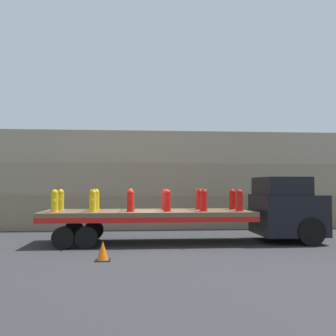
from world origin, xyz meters
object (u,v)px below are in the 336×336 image
object	(u,v)px
fire_hydrant_yellow_near_1	(93,201)
fire_hydrant_red_far_4	(199,200)
truck_cab	(288,209)
fire_hydrant_red_near_5	(239,200)
fire_hydrant_red_far_5	(232,199)
fire_hydrant_red_far_2	(131,200)
fire_hydrant_red_near_4	(204,201)
traffic_cone	(103,251)
fire_hydrant_yellow_far_0	(61,200)
fire_hydrant_yellow_far_1	(96,200)
flatbed_trailer	(137,216)
fire_hydrant_red_near_3	(167,201)
fire_hydrant_red_near_2	(130,201)
fire_hydrant_yellow_near_0	(55,201)
fire_hydrant_red_far_3	(165,200)

from	to	relation	value
fire_hydrant_yellow_near_1	fire_hydrant_red_far_4	xyz separation A→B (m)	(4.38, 1.13, 0.00)
truck_cab	fire_hydrant_red_far_4	bearing A→B (deg)	171.34
fire_hydrant_red_near_5	fire_hydrant_red_far_5	xyz separation A→B (m)	(0.00, 1.13, 0.00)
fire_hydrant_red_far_2	fire_hydrant_red_far_5	distance (m)	4.38
fire_hydrant_red_near_4	traffic_cone	size ratio (longest dim) A/B	1.42
traffic_cone	fire_hydrant_red_far_4	bearing A→B (deg)	47.26
fire_hydrant_yellow_far_0	fire_hydrant_yellow_far_1	bearing A→B (deg)	0.00
flatbed_trailer	fire_hydrant_red_near_3	size ratio (longest dim) A/B	9.73
fire_hydrant_yellow_far_1	fire_hydrant_red_near_2	size ratio (longest dim) A/B	1.00
fire_hydrant_yellow_far_0	fire_hydrant_red_far_2	distance (m)	2.92
fire_hydrant_yellow_near_0	fire_hydrant_red_far_3	xyz separation A→B (m)	(4.38, 1.13, 0.00)
flatbed_trailer	fire_hydrant_red_near_4	world-z (taller)	fire_hydrant_red_near_4
fire_hydrant_yellow_near_1	fire_hydrant_yellow_far_1	bearing A→B (deg)	90.00
fire_hydrant_yellow_far_0	fire_hydrant_red_far_3	size ratio (longest dim) A/B	1.00
flatbed_trailer	fire_hydrant_yellow_far_0	xyz separation A→B (m)	(-3.18, 0.57, 0.66)
fire_hydrant_yellow_far_0	fire_hydrant_red_near_4	xyz separation A→B (m)	(5.84, -1.13, 0.00)
flatbed_trailer	fire_hydrant_red_far_2	world-z (taller)	fire_hydrant_red_far_2
fire_hydrant_red_far_3	fire_hydrant_red_far_4	bearing A→B (deg)	0.00
truck_cab	flatbed_trailer	size ratio (longest dim) A/B	0.32
truck_cab	fire_hydrant_red_near_3	bearing A→B (deg)	-173.76
flatbed_trailer	fire_hydrant_yellow_far_1	bearing A→B (deg)	161.83
fire_hydrant_yellow_near_0	fire_hydrant_yellow_far_1	world-z (taller)	same
fire_hydrant_yellow_near_0	flatbed_trailer	bearing A→B (deg)	10.08
fire_hydrant_red_far_3	fire_hydrant_red_far_5	bearing A→B (deg)	0.00
fire_hydrant_red_near_5	fire_hydrant_red_near_4	bearing A→B (deg)	180.00
fire_hydrant_yellow_far_1	fire_hydrant_red_near_3	bearing A→B (deg)	-21.19
fire_hydrant_yellow_near_0	fire_hydrant_red_near_3	distance (m)	4.38
fire_hydrant_yellow_far_1	fire_hydrant_red_near_5	distance (m)	5.95
fire_hydrant_red_far_2	fire_hydrant_red_near_4	world-z (taller)	same
fire_hydrant_yellow_far_0	fire_hydrant_red_far_5	world-z (taller)	same
fire_hydrant_red_near_5	fire_hydrant_red_far_5	bearing A→B (deg)	90.00
flatbed_trailer	fire_hydrant_yellow_far_0	world-z (taller)	fire_hydrant_yellow_far_0
traffic_cone	truck_cab	bearing A→B (deg)	24.92
fire_hydrant_yellow_near_0	fire_hydrant_yellow_near_1	world-z (taller)	same
fire_hydrant_yellow_far_1	fire_hydrant_red_far_3	size ratio (longest dim) A/B	1.00
truck_cab	fire_hydrant_red_near_3	size ratio (longest dim) A/B	3.14
fire_hydrant_red_near_2	fire_hydrant_red_far_3	world-z (taller)	same
fire_hydrant_red_near_3	fire_hydrant_yellow_near_0	bearing A→B (deg)	180.00
fire_hydrant_yellow_near_0	fire_hydrant_red_far_2	size ratio (longest dim) A/B	1.00
fire_hydrant_yellow_far_0	traffic_cone	size ratio (longest dim) A/B	1.42
fire_hydrant_red_far_2	fire_hydrant_red_near_4	xyz separation A→B (m)	(2.92, -1.13, 0.00)
fire_hydrant_yellow_far_1	fire_hydrant_red_near_3	distance (m)	3.13
fire_hydrant_red_far_3	fire_hydrant_red_far_4	distance (m)	1.46
traffic_cone	fire_hydrant_red_far_5	bearing A→B (deg)	37.85
fire_hydrant_red_near_3	fire_hydrant_red_near_2	bearing A→B (deg)	180.00
fire_hydrant_red_near_2	fire_hydrant_yellow_far_0	bearing A→B (deg)	158.81
fire_hydrant_red_far_4	flatbed_trailer	bearing A→B (deg)	-167.96
fire_hydrant_yellow_near_0	fire_hydrant_yellow_far_0	bearing A→B (deg)	90.00
fire_hydrant_yellow_far_1	fire_hydrant_red_near_3	xyz separation A→B (m)	(2.92, -1.13, 0.00)
truck_cab	fire_hydrant_yellow_far_1	distance (m)	8.12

